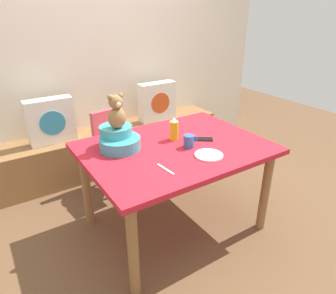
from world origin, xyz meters
TOP-DOWN VIEW (x-y plane):
  - ground_plane at (0.00, 0.00)m, footprint 8.00×8.00m
  - back_wall at (0.00, 1.53)m, footprint 4.40×0.10m
  - window_bench at (0.00, 1.26)m, footprint 2.60×0.44m
  - pillow_floral_left at (-0.62, 1.24)m, footprint 0.44×0.15m
  - pillow_floral_right at (0.59, 1.24)m, footprint 0.44×0.15m
  - dining_table at (0.00, 0.00)m, footprint 1.36×1.01m
  - highchair at (-0.15, 0.82)m, footprint 0.36×0.48m
  - infant_seat_teal at (-0.37, 0.19)m, footprint 0.30×0.33m
  - teddy_bear at (-0.37, 0.19)m, footprint 0.13×0.12m
  - ketchup_bottle at (0.06, 0.10)m, footprint 0.07×0.07m
  - coffee_mug at (0.07, -0.07)m, footprint 0.12×0.08m
  - dinner_plate_near at (0.10, -0.27)m, footprint 0.20×0.20m
  - cell_phone at (0.25, -0.03)m, footprint 0.16×0.14m
  - table_fork at (-0.26, -0.27)m, footprint 0.03×0.17m

SIDE VIEW (x-z plane):
  - ground_plane at x=0.00m, z-range 0.00..0.00m
  - window_bench at x=0.00m, z-range 0.00..0.46m
  - highchair at x=-0.15m, z-range 0.13..0.92m
  - dining_table at x=0.00m, z-range 0.28..1.02m
  - pillow_floral_left at x=-0.62m, z-range 0.46..0.90m
  - pillow_floral_right at x=0.59m, z-range 0.46..0.90m
  - table_fork at x=-0.26m, z-range 0.74..0.75m
  - cell_phone at x=0.25m, z-range 0.74..0.75m
  - dinner_plate_near at x=0.10m, z-range 0.74..0.75m
  - coffee_mug at x=0.07m, z-range 0.74..0.84m
  - infant_seat_teal at x=-0.37m, z-range 0.73..0.89m
  - ketchup_bottle at x=0.06m, z-range 0.73..0.92m
  - teddy_bear at x=-0.37m, z-range 0.89..1.14m
  - back_wall at x=0.00m, z-range 0.00..2.60m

